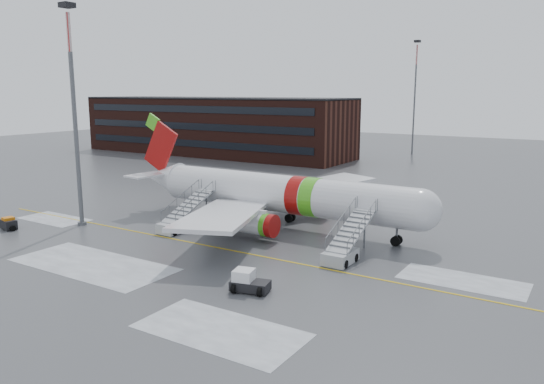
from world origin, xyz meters
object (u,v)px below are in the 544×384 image
Objects in this scene: airliner at (275,194)px; pushback_tug at (248,282)px; baggage_tractor at (9,224)px; airstair_aft at (179,220)px; airstair_fwd at (344,248)px; light_mast_near at (74,113)px.

pushback_tug is at bearing -63.92° from airliner.
airstair_aft is at bearing 30.55° from baggage_tractor.
airstair_fwd is 10.12m from pushback_tug.
pushback_tug is 1.18× the size of baggage_tractor.
light_mast_near reaches higher than baggage_tractor.
airstair_fwd is 0.35× the size of light_mast_near.
airliner is 18.29m from pushback_tug.
airliner is 9.92m from airstair_aft.
pushback_tug is at bearing -106.30° from airstair_fwd.
airstair_fwd is at bearing -31.20° from airliner.
baggage_tractor is at bearing -164.98° from airstair_fwd.
airstair_fwd is 2.63× the size of pushback_tug.
airliner is at bearing 148.80° from airstair_fwd.
airstair_fwd is 1.00× the size of airstair_aft.
airliner reaches higher than airstair_aft.
light_mast_near is at bearing -149.44° from airliner.
airstair_aft is (-7.08, -6.54, -2.35)m from airliner.
airstair_fwd is at bearing 0.00° from airstair_aft.
airstair_aft is 15.05m from light_mast_near.
baggage_tractor is (-14.90, -8.79, -0.54)m from airstair_aft.
airliner is 14.07× the size of baggage_tractor.
airstair_fwd is (10.79, -6.54, -2.35)m from airliner.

